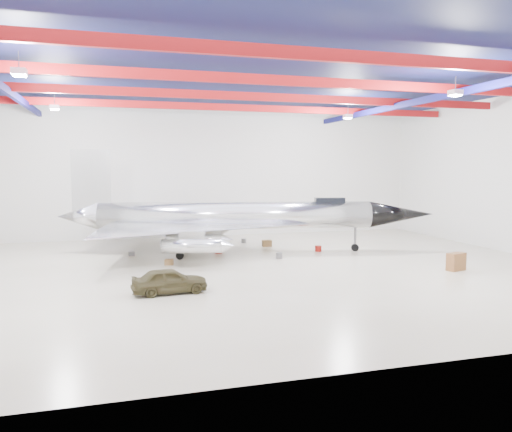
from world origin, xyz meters
name	(u,v)px	position (x,y,z in m)	size (l,w,h in m)	color
floor	(234,271)	(0.00, 0.00, 0.00)	(40.00, 40.00, 0.00)	#BCB296
wall_back	(194,173)	(0.00, 15.00, 5.50)	(40.00, 40.00, 0.00)	silver
ceiling	(233,77)	(0.00, 0.00, 11.00)	(40.00, 40.00, 0.00)	#0A0F38
ceiling_structure	(233,89)	(0.00, 0.00, 10.32)	(39.50, 29.50, 1.08)	maroon
jet_aircraft	(236,219)	(1.54, 5.97, 2.36)	(26.16, 17.79, 7.19)	silver
jeep	(170,281)	(-4.13, -4.20, 0.61)	(1.44, 3.57, 1.22)	#3D371E
desk	(456,262)	(12.44, -3.43, 0.52)	(1.12, 0.56, 1.03)	brown
crate_ply	(169,262)	(-3.44, 2.79, 0.18)	(0.50, 0.40, 0.35)	olive
toolbox_red	(219,251)	(0.33, 6.08, 0.18)	(0.51, 0.41, 0.36)	maroon
engine_drum	(279,256)	(3.76, 3.00, 0.19)	(0.42, 0.42, 0.38)	#59595B
parts_bin	(267,243)	(4.45, 8.04, 0.24)	(0.69, 0.55, 0.48)	olive
crate_small	(132,253)	(-5.56, 6.77, 0.14)	(0.40, 0.32, 0.28)	#59595B
tool_chest	(318,249)	(7.32, 4.87, 0.21)	(0.46, 0.46, 0.41)	maroon
spares_box	(244,241)	(3.20, 10.22, 0.17)	(0.39, 0.39, 0.35)	#59595B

